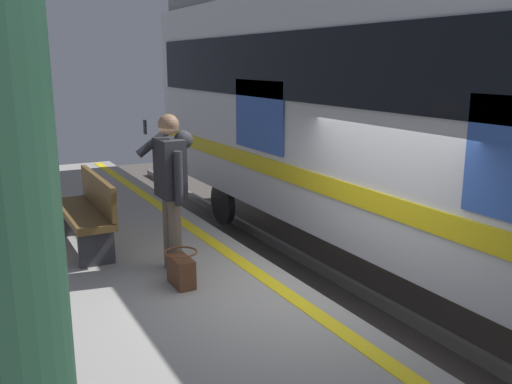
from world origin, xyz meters
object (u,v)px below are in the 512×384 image
object	(u,v)px
train_carriage	(449,104)
bench	(88,210)
handbag	(181,269)
passenger	(171,180)

from	to	relation	value
train_carriage	bench	bearing A→B (deg)	67.32
bench	train_carriage	bearing A→B (deg)	-112.68
train_carriage	handbag	distance (m)	3.86
train_carriage	passenger	world-z (taller)	train_carriage
passenger	handbag	world-z (taller)	passenger
handbag	bench	world-z (taller)	bench
bench	handbag	bearing A→B (deg)	-160.73
train_carriage	passenger	bearing A→B (deg)	81.02
handbag	bench	xyz separation A→B (m)	(1.62, 0.57, 0.32)
train_carriage	passenger	xyz separation A→B (m)	(0.54, 3.44, -0.71)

